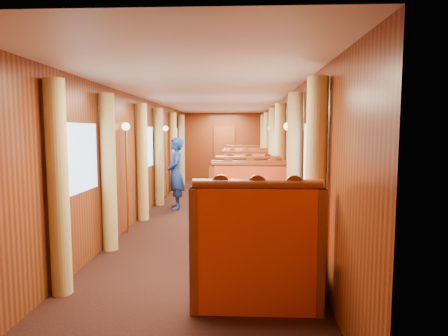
# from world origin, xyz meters

# --- Properties ---
(floor) EXTENTS (3.00, 12.00, 0.01)m
(floor) POSITION_xyz_m (0.00, 0.00, 0.00)
(floor) COLOR black
(floor) RESTS_ON ground
(ceiling) EXTENTS (3.00, 12.00, 0.01)m
(ceiling) POSITION_xyz_m (0.00, 0.00, 2.50)
(ceiling) COLOR silver
(ceiling) RESTS_ON wall_left
(wall_far) EXTENTS (3.00, 0.01, 2.50)m
(wall_far) POSITION_xyz_m (0.00, 6.00, 1.25)
(wall_far) COLOR brown
(wall_far) RESTS_ON floor
(wall_near) EXTENTS (3.00, 0.01, 2.50)m
(wall_near) POSITION_xyz_m (0.00, -6.00, 1.25)
(wall_near) COLOR brown
(wall_near) RESTS_ON floor
(wall_left) EXTENTS (0.01, 12.00, 2.50)m
(wall_left) POSITION_xyz_m (-1.50, 0.00, 1.25)
(wall_left) COLOR brown
(wall_left) RESTS_ON floor
(wall_right) EXTENTS (0.01, 12.00, 2.50)m
(wall_right) POSITION_xyz_m (1.50, 0.00, 1.25)
(wall_right) COLOR brown
(wall_right) RESTS_ON floor
(doorway_far) EXTENTS (0.80, 0.04, 2.00)m
(doorway_far) POSITION_xyz_m (0.00, 5.97, 1.00)
(doorway_far) COLOR brown
(doorway_far) RESTS_ON floor
(table_near) EXTENTS (1.05, 0.72, 0.75)m
(table_near) POSITION_xyz_m (0.75, -3.50, 0.38)
(table_near) COLOR white
(table_near) RESTS_ON floor
(banquette_near_fwd) EXTENTS (1.30, 0.55, 1.34)m
(banquette_near_fwd) POSITION_xyz_m (0.75, -4.51, 0.42)
(banquette_near_fwd) COLOR red
(banquette_near_fwd) RESTS_ON floor
(banquette_near_aft) EXTENTS (1.30, 0.55, 1.34)m
(banquette_near_aft) POSITION_xyz_m (0.75, -2.49, 0.42)
(banquette_near_aft) COLOR red
(banquette_near_aft) RESTS_ON floor
(table_mid) EXTENTS (1.05, 0.72, 0.75)m
(table_mid) POSITION_xyz_m (0.75, 0.00, 0.38)
(table_mid) COLOR white
(table_mid) RESTS_ON floor
(banquette_mid_fwd) EXTENTS (1.30, 0.55, 1.34)m
(banquette_mid_fwd) POSITION_xyz_m (0.75, -1.01, 0.42)
(banquette_mid_fwd) COLOR red
(banquette_mid_fwd) RESTS_ON floor
(banquette_mid_aft) EXTENTS (1.30, 0.55, 1.34)m
(banquette_mid_aft) POSITION_xyz_m (0.75, 1.01, 0.42)
(banquette_mid_aft) COLOR red
(banquette_mid_aft) RESTS_ON floor
(table_far) EXTENTS (1.05, 0.72, 0.75)m
(table_far) POSITION_xyz_m (0.75, 3.50, 0.38)
(table_far) COLOR white
(table_far) RESTS_ON floor
(banquette_far_fwd) EXTENTS (1.30, 0.55, 1.34)m
(banquette_far_fwd) POSITION_xyz_m (0.75, 2.49, 0.42)
(banquette_far_fwd) COLOR red
(banquette_far_fwd) RESTS_ON floor
(banquette_far_aft) EXTENTS (1.30, 0.55, 1.34)m
(banquette_far_aft) POSITION_xyz_m (0.75, 4.51, 0.42)
(banquette_far_aft) COLOR red
(banquette_far_aft) RESTS_ON floor
(tea_tray) EXTENTS (0.37, 0.31, 0.01)m
(tea_tray) POSITION_xyz_m (0.68, -3.54, 0.76)
(tea_tray) COLOR silver
(tea_tray) RESTS_ON table_near
(teapot_left) EXTENTS (0.20, 0.18, 0.14)m
(teapot_left) POSITION_xyz_m (0.54, -3.57, 0.82)
(teapot_left) COLOR silver
(teapot_left) RESTS_ON tea_tray
(teapot_right) EXTENTS (0.16, 0.13, 0.13)m
(teapot_right) POSITION_xyz_m (0.69, -3.60, 0.82)
(teapot_right) COLOR silver
(teapot_right) RESTS_ON tea_tray
(teapot_back) EXTENTS (0.18, 0.16, 0.12)m
(teapot_back) POSITION_xyz_m (0.68, -3.47, 0.81)
(teapot_back) COLOR silver
(teapot_back) RESTS_ON tea_tray
(fruit_plate) EXTENTS (0.22, 0.22, 0.05)m
(fruit_plate) POSITION_xyz_m (1.09, -3.62, 0.77)
(fruit_plate) COLOR white
(fruit_plate) RESTS_ON table_near
(cup_inboard) EXTENTS (0.08, 0.08, 0.26)m
(cup_inboard) POSITION_xyz_m (0.39, -3.36, 0.86)
(cup_inboard) COLOR white
(cup_inboard) RESTS_ON table_near
(cup_outboard) EXTENTS (0.08, 0.08, 0.26)m
(cup_outboard) POSITION_xyz_m (0.43, -3.27, 0.86)
(cup_outboard) COLOR white
(cup_outboard) RESTS_ON table_near
(rose_vase_mid) EXTENTS (0.06, 0.06, 0.36)m
(rose_vase_mid) POSITION_xyz_m (0.78, 0.01, 0.93)
(rose_vase_mid) COLOR silver
(rose_vase_mid) RESTS_ON table_mid
(rose_vase_far) EXTENTS (0.06, 0.06, 0.36)m
(rose_vase_far) POSITION_xyz_m (0.77, 3.53, 0.93)
(rose_vase_far) COLOR silver
(rose_vase_far) RESTS_ON table_far
(window_left_near) EXTENTS (0.01, 1.20, 0.90)m
(window_left_near) POSITION_xyz_m (-1.49, -3.50, 1.45)
(window_left_near) COLOR #80ADE4
(window_left_near) RESTS_ON wall_left
(curtain_left_near_a) EXTENTS (0.22, 0.22, 2.35)m
(curtain_left_near_a) POSITION_xyz_m (-1.38, -4.28, 1.18)
(curtain_left_near_a) COLOR #D1BF6B
(curtain_left_near_a) RESTS_ON floor
(curtain_left_near_b) EXTENTS (0.22, 0.22, 2.35)m
(curtain_left_near_b) POSITION_xyz_m (-1.38, -2.72, 1.18)
(curtain_left_near_b) COLOR #D1BF6B
(curtain_left_near_b) RESTS_ON floor
(window_right_near) EXTENTS (0.01, 1.20, 0.90)m
(window_right_near) POSITION_xyz_m (1.49, -3.50, 1.45)
(window_right_near) COLOR #80ADE4
(window_right_near) RESTS_ON wall_right
(curtain_right_near_a) EXTENTS (0.22, 0.22, 2.35)m
(curtain_right_near_a) POSITION_xyz_m (1.38, -4.28, 1.18)
(curtain_right_near_a) COLOR #D1BF6B
(curtain_right_near_a) RESTS_ON floor
(curtain_right_near_b) EXTENTS (0.22, 0.22, 2.35)m
(curtain_right_near_b) POSITION_xyz_m (1.38, -2.72, 1.18)
(curtain_right_near_b) COLOR #D1BF6B
(curtain_right_near_b) RESTS_ON floor
(window_left_mid) EXTENTS (0.01, 1.20, 0.90)m
(window_left_mid) POSITION_xyz_m (-1.49, 0.00, 1.45)
(window_left_mid) COLOR #80ADE4
(window_left_mid) RESTS_ON wall_left
(curtain_left_mid_a) EXTENTS (0.22, 0.22, 2.35)m
(curtain_left_mid_a) POSITION_xyz_m (-1.38, -0.78, 1.18)
(curtain_left_mid_a) COLOR #D1BF6B
(curtain_left_mid_a) RESTS_ON floor
(curtain_left_mid_b) EXTENTS (0.22, 0.22, 2.35)m
(curtain_left_mid_b) POSITION_xyz_m (-1.38, 0.78, 1.18)
(curtain_left_mid_b) COLOR #D1BF6B
(curtain_left_mid_b) RESTS_ON floor
(window_right_mid) EXTENTS (0.01, 1.20, 0.90)m
(window_right_mid) POSITION_xyz_m (1.49, 0.00, 1.45)
(window_right_mid) COLOR #80ADE4
(window_right_mid) RESTS_ON wall_right
(curtain_right_mid_a) EXTENTS (0.22, 0.22, 2.35)m
(curtain_right_mid_a) POSITION_xyz_m (1.38, -0.78, 1.18)
(curtain_right_mid_a) COLOR #D1BF6B
(curtain_right_mid_a) RESTS_ON floor
(curtain_right_mid_b) EXTENTS (0.22, 0.22, 2.35)m
(curtain_right_mid_b) POSITION_xyz_m (1.38, 0.78, 1.18)
(curtain_right_mid_b) COLOR #D1BF6B
(curtain_right_mid_b) RESTS_ON floor
(window_left_far) EXTENTS (0.01, 1.20, 0.90)m
(window_left_far) POSITION_xyz_m (-1.49, 3.50, 1.45)
(window_left_far) COLOR #80ADE4
(window_left_far) RESTS_ON wall_left
(curtain_left_far_a) EXTENTS (0.22, 0.22, 2.35)m
(curtain_left_far_a) POSITION_xyz_m (-1.38, 2.72, 1.18)
(curtain_left_far_a) COLOR #D1BF6B
(curtain_left_far_a) RESTS_ON floor
(curtain_left_far_b) EXTENTS (0.22, 0.22, 2.35)m
(curtain_left_far_b) POSITION_xyz_m (-1.38, 4.28, 1.18)
(curtain_left_far_b) COLOR #D1BF6B
(curtain_left_far_b) RESTS_ON floor
(window_right_far) EXTENTS (0.01, 1.20, 0.90)m
(window_right_far) POSITION_xyz_m (1.49, 3.50, 1.45)
(window_right_far) COLOR #80ADE4
(window_right_far) RESTS_ON wall_right
(curtain_right_far_a) EXTENTS (0.22, 0.22, 2.35)m
(curtain_right_far_a) POSITION_xyz_m (1.38, 2.72, 1.18)
(curtain_right_far_a) COLOR #D1BF6B
(curtain_right_far_a) RESTS_ON floor
(curtain_right_far_b) EXTENTS (0.22, 0.22, 2.35)m
(curtain_right_far_b) POSITION_xyz_m (1.38, 4.28, 1.18)
(curtain_right_far_b) COLOR #D1BF6B
(curtain_right_far_b) RESTS_ON floor
(sconce_left_fore) EXTENTS (0.14, 0.14, 1.95)m
(sconce_left_fore) POSITION_xyz_m (-1.40, -1.75, 1.38)
(sconce_left_fore) COLOR #BF8C3F
(sconce_left_fore) RESTS_ON floor
(sconce_right_fore) EXTENTS (0.14, 0.14, 1.95)m
(sconce_right_fore) POSITION_xyz_m (1.40, -1.75, 1.38)
(sconce_right_fore) COLOR #BF8C3F
(sconce_right_fore) RESTS_ON floor
(sconce_left_aft) EXTENTS (0.14, 0.14, 1.95)m
(sconce_left_aft) POSITION_xyz_m (-1.40, 1.75, 1.38)
(sconce_left_aft) COLOR #BF8C3F
(sconce_left_aft) RESTS_ON floor
(sconce_right_aft) EXTENTS (0.14, 0.14, 1.95)m
(sconce_right_aft) POSITION_xyz_m (1.40, 1.75, 1.38)
(sconce_right_aft) COLOR #BF8C3F
(sconce_right_aft) RESTS_ON floor
(steward) EXTENTS (0.51, 0.67, 1.66)m
(steward) POSITION_xyz_m (-0.89, 0.32, 0.83)
(steward) COLOR navy
(steward) RESTS_ON floor
(passenger) EXTENTS (0.40, 0.44, 0.76)m
(passenger) POSITION_xyz_m (0.75, 0.78, 0.74)
(passenger) COLOR beige
(passenger) RESTS_ON banquette_mid_aft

